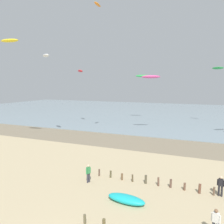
{
  "coord_description": "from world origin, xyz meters",
  "views": [
    {
      "loc": [
        7.09,
        -8.15,
        9.12
      ],
      "look_at": [
        -1.76,
        13.27,
        6.25
      ],
      "focal_mm": 36.0,
      "sensor_mm": 36.0,
      "label": 1
    }
  ],
  "objects_px": {
    "person_by_waterline": "(221,185)",
    "kite_aloft_9": "(218,68)",
    "kite_aloft_8": "(80,71)",
    "kite_aloft_7": "(98,4)",
    "person_left_flank": "(88,173)",
    "kite_aloft_6": "(46,55)",
    "kite_aloft_4": "(143,76)",
    "grounded_kite": "(126,199)",
    "kite_aloft_5": "(151,77)",
    "person_nearest_camera": "(216,221)",
    "kite_aloft_1": "(10,41)"
  },
  "relations": [
    {
      "from": "person_nearest_camera",
      "to": "kite_aloft_4",
      "type": "height_order",
      "value": "kite_aloft_4"
    },
    {
      "from": "kite_aloft_5",
      "to": "kite_aloft_6",
      "type": "xyz_separation_m",
      "value": [
        -14.59,
        -11.04,
        3.22
      ]
    },
    {
      "from": "person_left_flank",
      "to": "kite_aloft_9",
      "type": "bearing_deg",
      "value": 71.8
    },
    {
      "from": "person_left_flank",
      "to": "kite_aloft_6",
      "type": "xyz_separation_m",
      "value": [
        -14.13,
        12.27,
        12.77
      ]
    },
    {
      "from": "person_nearest_camera",
      "to": "kite_aloft_6",
      "type": "xyz_separation_m",
      "value": [
        -24.78,
        15.92,
        12.77
      ]
    },
    {
      "from": "person_by_waterline",
      "to": "kite_aloft_4",
      "type": "distance_m",
      "value": 40.11
    },
    {
      "from": "kite_aloft_1",
      "to": "grounded_kite",
      "type": "bearing_deg",
      "value": 148.53
    },
    {
      "from": "person_left_flank",
      "to": "kite_aloft_7",
      "type": "height_order",
      "value": "kite_aloft_7"
    },
    {
      "from": "kite_aloft_1",
      "to": "kite_aloft_4",
      "type": "relative_size",
      "value": 0.86
    },
    {
      "from": "kite_aloft_1",
      "to": "kite_aloft_6",
      "type": "relative_size",
      "value": 1.14
    },
    {
      "from": "kite_aloft_9",
      "to": "kite_aloft_6",
      "type": "bearing_deg",
      "value": 79.46
    },
    {
      "from": "kite_aloft_7",
      "to": "kite_aloft_8",
      "type": "relative_size",
      "value": 0.76
    },
    {
      "from": "kite_aloft_5",
      "to": "kite_aloft_7",
      "type": "bearing_deg",
      "value": -147.34
    },
    {
      "from": "person_left_flank",
      "to": "kite_aloft_8",
      "type": "bearing_deg",
      "value": 121.55
    },
    {
      "from": "person_nearest_camera",
      "to": "person_by_waterline",
      "type": "xyz_separation_m",
      "value": [
        0.58,
        5.48,
        0.0
      ]
    },
    {
      "from": "kite_aloft_4",
      "to": "kite_aloft_1",
      "type": "bearing_deg",
      "value": -125.45
    },
    {
      "from": "kite_aloft_4",
      "to": "kite_aloft_7",
      "type": "height_order",
      "value": "kite_aloft_7"
    },
    {
      "from": "kite_aloft_4",
      "to": "grounded_kite",
      "type": "bearing_deg",
      "value": -89.17
    },
    {
      "from": "kite_aloft_6",
      "to": "person_nearest_camera",
      "type": "bearing_deg",
      "value": 7.29
    },
    {
      "from": "person_left_flank",
      "to": "kite_aloft_6",
      "type": "bearing_deg",
      "value": 139.04
    },
    {
      "from": "kite_aloft_1",
      "to": "kite_aloft_4",
      "type": "xyz_separation_m",
      "value": [
        12.41,
        29.17,
        -4.31
      ]
    },
    {
      "from": "grounded_kite",
      "to": "person_nearest_camera",
      "type": "bearing_deg",
      "value": 170.81
    },
    {
      "from": "person_left_flank",
      "to": "grounded_kite",
      "type": "xyz_separation_m",
      "value": [
        4.45,
        -2.12,
        -0.61
      ]
    },
    {
      "from": "grounded_kite",
      "to": "kite_aloft_6",
      "type": "relative_size",
      "value": 1.15
    },
    {
      "from": "grounded_kite",
      "to": "kite_aloft_8",
      "type": "relative_size",
      "value": 1.1
    },
    {
      "from": "person_by_waterline",
      "to": "kite_aloft_5",
      "type": "xyz_separation_m",
      "value": [
        -10.77,
        21.49,
        9.55
      ]
    },
    {
      "from": "grounded_kite",
      "to": "kite_aloft_8",
      "type": "xyz_separation_m",
      "value": [
        -19.92,
        27.31,
        11.64
      ]
    },
    {
      "from": "kite_aloft_4",
      "to": "kite_aloft_9",
      "type": "bearing_deg",
      "value": -14.49
    },
    {
      "from": "kite_aloft_4",
      "to": "kite_aloft_7",
      "type": "bearing_deg",
      "value": -105.31
    },
    {
      "from": "kite_aloft_8",
      "to": "kite_aloft_5",
      "type": "bearing_deg",
      "value": 39.33
    },
    {
      "from": "kite_aloft_5",
      "to": "kite_aloft_7",
      "type": "relative_size",
      "value": 1.62
    },
    {
      "from": "person_by_waterline",
      "to": "kite_aloft_9",
      "type": "height_order",
      "value": "kite_aloft_9"
    },
    {
      "from": "kite_aloft_4",
      "to": "kite_aloft_6",
      "type": "xyz_separation_m",
      "value": [
        -9.35,
        -24.88,
        2.51
      ]
    },
    {
      "from": "person_left_flank",
      "to": "kite_aloft_8",
      "type": "distance_m",
      "value": 31.55
    },
    {
      "from": "person_left_flank",
      "to": "kite_aloft_8",
      "type": "relative_size",
      "value": 0.61
    },
    {
      "from": "kite_aloft_9",
      "to": "grounded_kite",
      "type": "bearing_deg",
      "value": 115.53
    },
    {
      "from": "person_nearest_camera",
      "to": "kite_aloft_1",
      "type": "height_order",
      "value": "kite_aloft_1"
    },
    {
      "from": "kite_aloft_9",
      "to": "kite_aloft_1",
      "type": "bearing_deg",
      "value": 80.96
    },
    {
      "from": "kite_aloft_5",
      "to": "kite_aloft_9",
      "type": "bearing_deg",
      "value": 27.16
    },
    {
      "from": "person_by_waterline",
      "to": "kite_aloft_1",
      "type": "distance_m",
      "value": 32.52
    },
    {
      "from": "kite_aloft_1",
      "to": "kite_aloft_6",
      "type": "bearing_deg",
      "value": -131.94
    },
    {
      "from": "kite_aloft_6",
      "to": "person_left_flank",
      "type": "bearing_deg",
      "value": -0.94
    },
    {
      "from": "person_by_waterline",
      "to": "kite_aloft_4",
      "type": "height_order",
      "value": "kite_aloft_4"
    },
    {
      "from": "kite_aloft_8",
      "to": "kite_aloft_7",
      "type": "bearing_deg",
      "value": -2.5
    },
    {
      "from": "person_nearest_camera",
      "to": "kite_aloft_6",
      "type": "distance_m",
      "value": 32.1
    },
    {
      "from": "person_left_flank",
      "to": "kite_aloft_8",
      "type": "xyz_separation_m",
      "value": [
        -15.47,
        25.19,
        11.03
      ]
    },
    {
      "from": "kite_aloft_1",
      "to": "kite_aloft_7",
      "type": "distance_m",
      "value": 14.12
    },
    {
      "from": "person_by_waterline",
      "to": "person_nearest_camera",
      "type": "bearing_deg",
      "value": -96.04
    },
    {
      "from": "kite_aloft_5",
      "to": "kite_aloft_4",
      "type": "bearing_deg",
      "value": 89.05
    },
    {
      "from": "kite_aloft_1",
      "to": "kite_aloft_7",
      "type": "relative_size",
      "value": 1.43
    }
  ]
}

